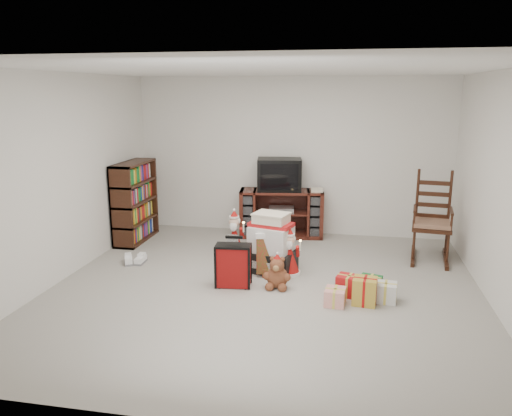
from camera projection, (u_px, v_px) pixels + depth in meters
The scene contains 13 objects.
room at pixel (265, 185), 5.59m from camera, with size 5.01×5.01×2.51m.
tv_stand at pixel (281, 213), 7.95m from camera, with size 1.36×0.63×0.75m.
bookshelf at pixel (135, 203), 7.67m from camera, with size 0.33×1.00×1.23m.
rocking_chair at pixel (431, 228), 6.87m from camera, with size 0.61×0.90×1.27m.
gift_pile at pixel (271, 246), 6.39m from camera, with size 0.69×0.58×0.75m.
red_suitcase at pixel (233, 265), 5.90m from camera, with size 0.41×0.24×0.60m.
stocking at pixel (265, 255), 6.23m from camera, with size 0.26×0.11×0.56m, color #0B6718, non-canonical shape.
teddy_bear at pixel (277, 274), 5.88m from camera, with size 0.26×0.23×0.38m.
santa_figurine at pixel (289, 256), 6.30m from camera, with size 0.30×0.29×0.62m.
mrs_claus_figurine at pixel (234, 238), 7.02m from camera, with size 0.32×0.31×0.66m.
sneaker_pair at pixel (134, 260), 6.74m from camera, with size 0.32×0.27×0.09m.
gift_cluster at pixel (363, 290), 5.54m from camera, with size 0.69×0.78×0.23m.
crt_television at pixel (279, 174), 7.82m from camera, with size 0.74×0.58×0.50m.
Camera 1 is at (0.93, -5.42, 2.28)m, focal length 35.00 mm.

